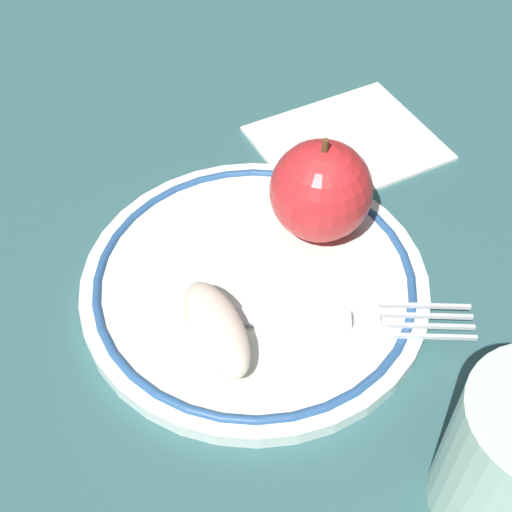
# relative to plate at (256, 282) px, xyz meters

# --- Properties ---
(ground_plane) EXTENTS (2.00, 2.00, 0.00)m
(ground_plane) POSITION_rel_plate_xyz_m (0.01, -0.00, -0.01)
(ground_plane) COLOR #315B5D
(plate) EXTENTS (0.23, 0.23, 0.01)m
(plate) POSITION_rel_plate_xyz_m (0.00, 0.00, 0.00)
(plate) COLOR white
(plate) RESTS_ON ground_plane
(apple_red_whole) EXTENTS (0.07, 0.07, 0.08)m
(apple_red_whole) POSITION_rel_plate_xyz_m (-0.02, 0.06, 0.04)
(apple_red_whole) COLOR red
(apple_red_whole) RESTS_ON plate
(apple_slice_front) EXTENTS (0.08, 0.03, 0.02)m
(apple_slice_front) POSITION_rel_plate_xyz_m (0.04, -0.04, 0.02)
(apple_slice_front) COLOR #F8E3CD
(apple_slice_front) RESTS_ON plate
(fork) EXTENTS (0.09, 0.16, 0.00)m
(fork) POSITION_rel_plate_xyz_m (0.05, 0.03, 0.01)
(fork) COLOR silver
(fork) RESTS_ON plate
(napkin_folded) EXTENTS (0.13, 0.15, 0.01)m
(napkin_folded) POSITION_rel_plate_xyz_m (-0.11, 0.13, -0.00)
(napkin_folded) COLOR white
(napkin_folded) RESTS_ON ground_plane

